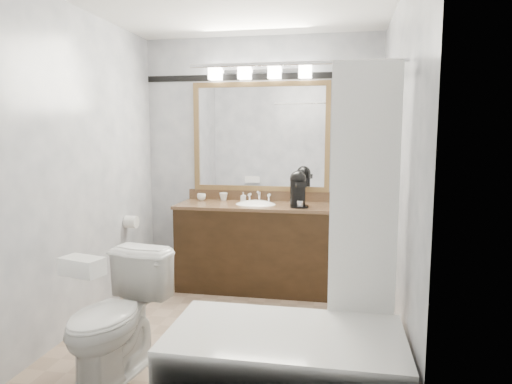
% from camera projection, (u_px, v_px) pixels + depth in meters
% --- Properties ---
extents(room, '(2.42, 2.62, 2.52)m').
position_uv_depth(room, '(231.00, 172.00, 3.41)').
color(room, tan).
rests_on(room, ground).
extents(vanity, '(1.53, 0.58, 0.97)m').
position_uv_depth(vanity, '(256.00, 245.00, 4.50)').
color(vanity, black).
rests_on(vanity, ground).
extents(mirror, '(1.40, 0.04, 1.10)m').
position_uv_depth(mirror, '(260.00, 137.00, 4.63)').
color(mirror, olive).
rests_on(mirror, room).
extents(vanity_light_bar, '(1.02, 0.14, 0.12)m').
position_uv_depth(vanity_light_bar, '(260.00, 72.00, 4.49)').
color(vanity_light_bar, silver).
rests_on(vanity_light_bar, room).
extents(accent_stripe, '(2.40, 0.01, 0.06)m').
position_uv_depth(accent_stripe, '(261.00, 77.00, 4.56)').
color(accent_stripe, black).
rests_on(accent_stripe, room).
extents(bathtub, '(1.30, 0.75, 1.96)m').
position_uv_depth(bathtub, '(290.00, 359.00, 2.56)').
color(bathtub, white).
rests_on(bathtub, ground).
extents(tp_roll, '(0.11, 0.12, 0.12)m').
position_uv_depth(tp_roll, '(131.00, 222.00, 4.34)').
color(tp_roll, white).
rests_on(tp_roll, room).
extents(toilet, '(0.55, 0.82, 0.77)m').
position_uv_depth(toilet, '(116.00, 318.00, 2.87)').
color(toilet, white).
rests_on(toilet, ground).
extents(tissue_box, '(0.26, 0.18, 0.10)m').
position_uv_depth(tissue_box, '(82.00, 266.00, 2.47)').
color(tissue_box, white).
rests_on(tissue_box, toilet).
extents(coffee_maker, '(0.18, 0.22, 0.34)m').
position_uv_depth(coffee_maker, '(298.00, 188.00, 4.28)').
color(coffee_maker, black).
rests_on(coffee_maker, vanity).
extents(cup_left, '(0.10, 0.10, 0.07)m').
position_uv_depth(cup_left, '(201.00, 197.00, 4.70)').
color(cup_left, white).
rests_on(cup_left, vanity).
extents(cup_right, '(0.11, 0.11, 0.08)m').
position_uv_depth(cup_right, '(224.00, 197.00, 4.70)').
color(cup_right, white).
rests_on(cup_right, vanity).
extents(soap_bottle_a, '(0.05, 0.05, 0.10)m').
position_uv_depth(soap_bottle_a, '(243.00, 197.00, 4.61)').
color(soap_bottle_a, white).
rests_on(soap_bottle_a, vanity).
extents(soap_bar, '(0.08, 0.06, 0.02)m').
position_uv_depth(soap_bar, '(257.00, 201.00, 4.57)').
color(soap_bar, beige).
rests_on(soap_bar, vanity).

